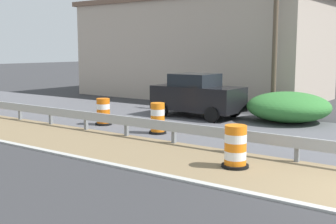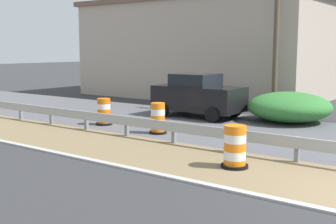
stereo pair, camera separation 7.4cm
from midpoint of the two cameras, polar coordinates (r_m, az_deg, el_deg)
name	(u,v)px [view 1 (the left image)]	position (r m, az deg, el deg)	size (l,w,h in m)	color
traffic_barrel_nearest	(235,148)	(11.40, 8.60, -4.72)	(0.71, 0.71, 1.10)	orange
traffic_barrel_close	(158,120)	(15.78, -1.50, -1.00)	(0.63, 0.63, 1.12)	orange
traffic_barrel_mid	(103,113)	(17.78, -8.55, -0.12)	(0.66, 0.66, 1.07)	orange
car_mid_far_lane	(197,95)	(19.70, 3.73, 2.19)	(2.18, 4.03, 1.95)	black
roadside_shop_near	(201,48)	(28.30, 4.22, 8.28)	(7.40, 15.64, 6.13)	#AD9E8E
utility_pole_near	(275,27)	(21.45, 13.74, 10.76)	(0.24, 1.80, 7.84)	brown
bush_roadside	(288,107)	(19.04, 15.33, 0.66)	(3.48, 3.48, 1.26)	#337533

